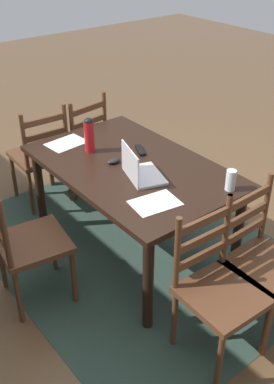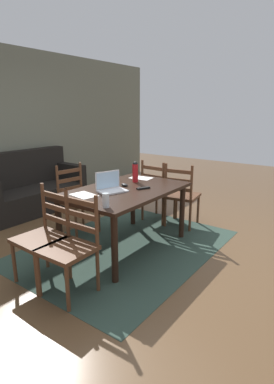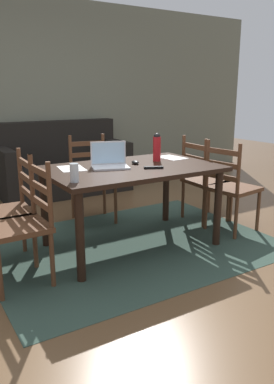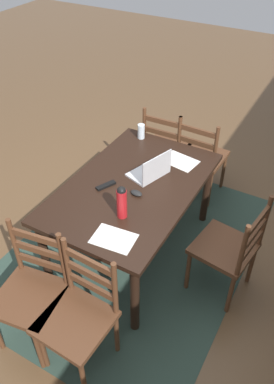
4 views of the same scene
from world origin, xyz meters
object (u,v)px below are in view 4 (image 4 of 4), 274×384
(chair_right_far, at_px, (79,317))
(water_bottle, at_px, (122,201))
(dining_table, at_px, (133,193))
(chair_right_near, at_px, (32,292))
(computer_mouse, at_px, (136,193))
(chair_left_near, at_px, (167,147))
(drinking_glass, at_px, (141,131))
(laptop, at_px, (152,170))
(chair_left_far, at_px, (201,157))
(chair_far_head, at_px, (229,249))
(tv_remote, at_px, (106,185))

(chair_right_far, xyz_separation_m, water_bottle, (-0.70, -0.08, 0.44))
(dining_table, distance_m, chair_right_near, 1.10)
(computer_mouse, bearing_deg, chair_right_near, -11.08)
(chair_right_near, bearing_deg, chair_left_near, 179.81)
(chair_left_near, height_order, drinking_glass, chair_left_near)
(laptop, relative_size, water_bottle, 1.38)
(drinking_glass, xyz_separation_m, computer_mouse, (0.77, 0.38, -0.05))
(chair_left_near, relative_size, water_bottle, 3.51)
(chair_left_far, bearing_deg, laptop, -7.53)
(chair_left_near, height_order, chair_far_head, same)
(chair_right_near, distance_m, chair_far_head, 1.50)
(chair_right_near, xyz_separation_m, water_bottle, (-0.70, 0.32, 0.44))
(chair_left_far, relative_size, chair_far_head, 1.00)
(chair_left_far, relative_size, chair_left_near, 1.00)
(chair_left_near, distance_m, computer_mouse, 1.24)
(chair_right_far, distance_m, drinking_glass, 1.84)
(chair_right_near, bearing_deg, dining_table, 169.22)
(water_bottle, bearing_deg, chair_right_near, -24.44)
(drinking_glass, xyz_separation_m, tv_remote, (0.79, 0.11, -0.06))
(chair_left_far, relative_size, water_bottle, 3.51)
(chair_left_far, bearing_deg, water_bottle, -3.14)
(chair_far_head, bearing_deg, computer_mouse, -83.33)
(tv_remote, bearing_deg, chair_right_near, -66.48)
(chair_left_far, height_order, chair_far_head, same)
(water_bottle, bearing_deg, tv_remote, -128.64)
(chair_left_far, bearing_deg, chair_left_near, -90.00)
(dining_table, height_order, chair_right_near, chair_right_near)
(chair_left_near, bearing_deg, chair_far_head, 44.68)
(laptop, bearing_deg, tv_remote, -40.24)
(laptop, distance_m, drinking_glass, 0.61)
(chair_right_far, bearing_deg, chair_left_far, -179.91)
(dining_table, distance_m, chair_far_head, 0.89)
(dining_table, relative_size, chair_right_near, 1.63)
(chair_right_far, relative_size, water_bottle, 3.51)
(computer_mouse, xyz_separation_m, tv_remote, (0.03, -0.27, -0.01))
(computer_mouse, bearing_deg, chair_far_head, 102.29)
(water_bottle, distance_m, drinking_glass, 1.11)
(chair_right_far, xyz_separation_m, tv_remote, (-0.94, -0.38, 0.31))
(chair_right_near, distance_m, computer_mouse, 1.06)
(laptop, distance_m, water_bottle, 0.55)
(chair_right_near, relative_size, chair_far_head, 1.00)
(tv_remote, bearing_deg, water_bottle, -13.64)
(water_bottle, bearing_deg, drinking_glass, -158.39)
(chair_right_far, distance_m, computer_mouse, 1.02)
(chair_left_far, height_order, tv_remote, chair_left_far)
(laptop, bearing_deg, dining_table, -23.60)
(laptop, xyz_separation_m, water_bottle, (0.54, 0.04, 0.08))
(laptop, height_order, drinking_glass, laptop)
(chair_far_head, bearing_deg, chair_right_near, -45.18)
(chair_right_near, bearing_deg, chair_right_far, 90.06)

